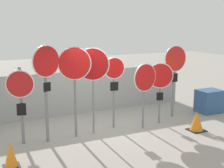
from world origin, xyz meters
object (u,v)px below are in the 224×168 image
Objects in this scene: stop_sign_0 at (21,93)px; stop_sign_4 at (114,76)px; stop_sign_1 at (46,75)px; stop_sign_7 at (175,67)px; traffic_cone_1 at (11,154)px; storage_crate at (209,101)px; stop_sign_2 at (75,71)px; stop_sign_5 at (145,81)px; stop_sign_6 at (160,80)px; traffic_cone_0 at (197,121)px; stop_sign_3 at (93,68)px.

stop_sign_0 is 2.77m from stop_sign_4.
stop_sign_7 is (4.43, 0.43, -0.13)m from stop_sign_1.
stop_sign_0 is 3.44× the size of traffic_cone_1.
stop_sign_7 is (2.33, 0.16, 0.09)m from stop_sign_4.
stop_sign_1 is 6.11m from storage_crate.
stop_sign_2 is 2.16m from stop_sign_5.
stop_sign_1 is 3.63m from stop_sign_6.
stop_sign_4 reaches higher than stop_sign_0.
stop_sign_5 is at bearing -24.23° from stop_sign_1.
stop_sign_3 is at bearing 159.56° from traffic_cone_0.
stop_sign_0 is 0.85× the size of stop_sign_7.
stop_sign_5 is (0.79, -0.45, -0.15)m from stop_sign_4.
stop_sign_2 is 3.00× the size of storage_crate.
stop_sign_2 reaches higher than stop_sign_4.
stop_sign_4 is 4.02m from storage_crate.
stop_sign_6 is (0.71, 0.23, -0.06)m from stop_sign_5.
stop_sign_4 is (1.31, 0.24, -0.25)m from stop_sign_2.
stop_sign_3 reaches higher than stop_sign_5.
stop_sign_1 is at bearing 165.69° from stop_sign_5.
stop_sign_2 is 4.25× the size of traffic_cone_1.
stop_sign_1 is at bearing 166.30° from traffic_cone_0.
stop_sign_3 is at bearing -153.44° from stop_sign_6.
stop_sign_3 reaches higher than stop_sign_7.
stop_sign_1 is 1.31× the size of stop_sign_5.
stop_sign_7 is 2.87× the size of storage_crate.
stop_sign_2 is (0.79, 0.03, 0.03)m from stop_sign_1.
stop_sign_7 is (0.83, 0.39, 0.31)m from stop_sign_6.
stop_sign_7 is at bearing 9.97° from stop_sign_4.
stop_sign_1 reaches higher than stop_sign_2.
stop_sign_7 is 5.95m from traffic_cone_1.
stop_sign_2 is at bearing 162.90° from traffic_cone_0.
stop_sign_7 is (3.65, 0.40, -0.16)m from stop_sign_2.
stop_sign_4 is at bearing 148.42° from traffic_cone_0.
stop_sign_4 is 1.12× the size of stop_sign_6.
stop_sign_2 is 1.05× the size of stop_sign_7.
stop_sign_1 reaches higher than traffic_cone_1.
stop_sign_0 reaches higher than storage_crate.
stop_sign_0 is 4.25m from stop_sign_6.
stop_sign_2 is at bearing 163.61° from stop_sign_5.
stop_sign_6 is 3.26× the size of traffic_cone_1.
stop_sign_2 reaches higher than traffic_cone_1.
storage_crate reaches higher than traffic_cone_0.
stop_sign_1 is 3.08× the size of storage_crate.
stop_sign_4 is 1.09× the size of stop_sign_5.
stop_sign_2 is at bearing -174.83° from stop_sign_7.
stop_sign_7 is at bearing 23.26° from stop_sign_2.
stop_sign_0 reaches higher than traffic_cone_0.
stop_sign_0 is 6.66m from storage_crate.
traffic_cone_0 is 2.19m from storage_crate.
storage_crate is (3.04, 0.50, -1.06)m from stop_sign_5.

